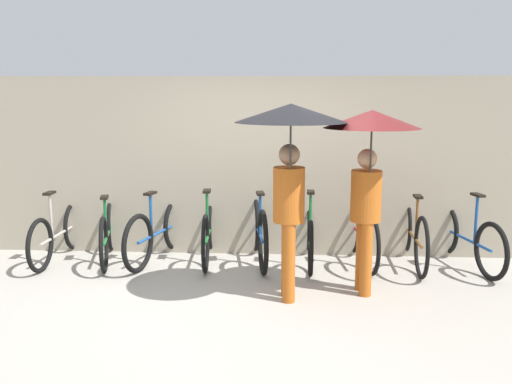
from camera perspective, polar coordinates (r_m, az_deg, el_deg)
name	(u,v)px	position (r m, az deg, el deg)	size (l,w,h in m)	color
ground_plane	(250,309)	(5.77, -0.60, -11.62)	(30.00, 30.00, 0.00)	#9E998E
back_wall	(260,167)	(7.42, 0.45, 2.54)	(13.11, 0.12, 2.32)	gray
parked_bicycle_0	(59,233)	(7.70, -19.13, -3.88)	(0.44, 1.68, 1.08)	black
parked_bicycle_1	(108,233)	(7.47, -14.63, -3.98)	(0.53, 1.63, 1.06)	black
parked_bicycle_2	(159,232)	(7.36, -9.71, -3.92)	(0.59, 1.72, 1.11)	black
parked_bicycle_3	(209,232)	(7.27, -4.76, -3.98)	(0.44, 1.70, 0.98)	black
parked_bicycle_4	(259,231)	(7.17, 0.27, -3.88)	(0.46, 1.77, 1.06)	black
parked_bicycle_5	(310,235)	(7.18, 5.39, -4.32)	(0.44, 1.69, 0.99)	black
parked_bicycle_6	(361,233)	(7.25, 10.44, -4.05)	(0.44, 1.68, 0.98)	black
parked_bicycle_7	(413,234)	(7.34, 15.42, -4.08)	(0.44, 1.81, 1.04)	black
parked_bicycle_8	(466,238)	(7.47, 20.26, -4.29)	(0.56, 1.74, 0.99)	black
pedestrian_leading	(290,144)	(5.58, 3.44, 4.83)	(1.09, 1.09, 2.01)	#B25619
pedestrian_center	(370,152)	(5.88, 11.30, 3.95)	(0.97, 0.97, 1.95)	#B25619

